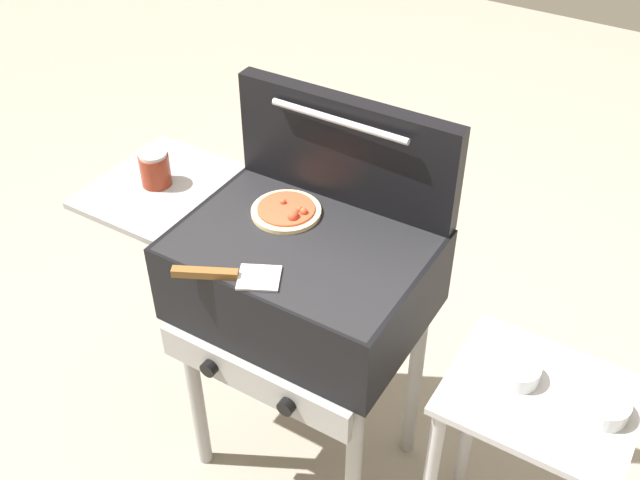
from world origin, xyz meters
TOP-DOWN VIEW (x-y plane):
  - ground_plane at (0.00, 0.00)m, footprint 8.00×8.00m
  - grill at (-0.01, -0.00)m, footprint 0.96×0.53m
  - grill_lid_open at (0.00, 0.21)m, footprint 0.63×0.08m
  - pizza_pepperoni at (-0.09, 0.07)m, footprint 0.19×0.19m
  - sauce_jar at (-0.48, -0.00)m, footprint 0.08×0.08m
  - spatula at (-0.08, -0.21)m, footprint 0.26×0.17m
  - prep_table at (0.66, 0.00)m, footprint 0.44×0.36m
  - topping_bowl_near at (0.79, 0.02)m, footprint 0.11×0.11m
  - topping_bowl_far at (0.59, 0.02)m, footprint 0.10×0.10m

SIDE VIEW (x-z plane):
  - ground_plane at x=0.00m, z-range 0.00..0.00m
  - prep_table at x=0.66m, z-range 0.16..0.87m
  - topping_bowl_near at x=0.79m, z-range 0.71..0.75m
  - topping_bowl_far at x=0.59m, z-range 0.71..0.75m
  - grill at x=-0.01m, z-range 0.31..1.21m
  - spatula at x=-0.08m, z-range 0.90..0.92m
  - pizza_pepperoni at x=-0.09m, z-range 0.89..0.93m
  - sauce_jar at x=-0.48m, z-range 0.90..1.00m
  - grill_lid_open at x=0.00m, z-range 0.90..1.20m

